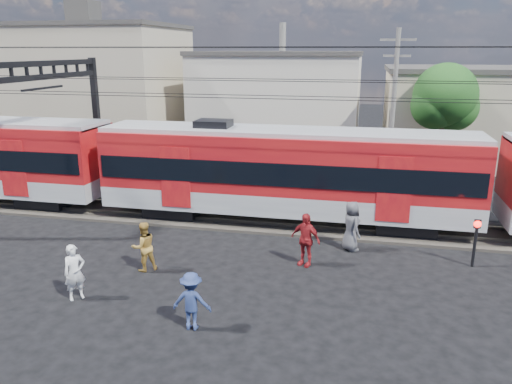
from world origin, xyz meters
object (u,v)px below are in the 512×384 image
commuter_train (291,170)px  crossing_signal (476,234)px  pedestrian_a (75,272)px  pedestrian_c (192,301)px

commuter_train → crossing_signal: bearing=-24.3°
pedestrian_a → commuter_train: bearing=9.9°
commuter_train → pedestrian_c: size_ratio=30.36×
pedestrian_a → pedestrian_c: 4.15m
commuter_train → crossing_signal: commuter_train is taller
crossing_signal → pedestrian_a: bearing=-157.6°
commuter_train → crossing_signal: 7.80m
pedestrian_a → crossing_signal: size_ratio=1.00×
commuter_train → pedestrian_a: size_ratio=28.59×
commuter_train → pedestrian_c: (-1.32, -9.17, -1.57)m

